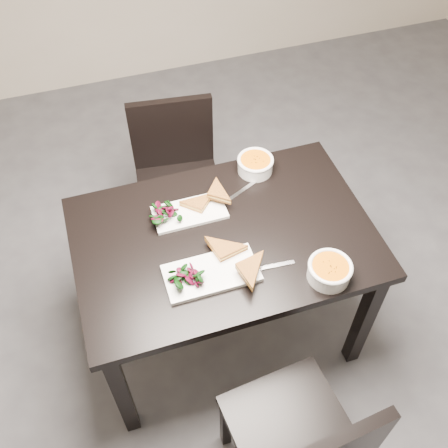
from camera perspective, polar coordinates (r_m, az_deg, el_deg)
name	(u,v)px	position (r m, az deg, el deg)	size (l,w,h in m)	color
ground	(295,342)	(2.70, 7.82, -12.65)	(5.00, 5.00, 0.00)	#47474C
table	(224,250)	(2.17, 0.00, -2.85)	(1.20, 0.80, 0.75)	black
chair_near	(302,443)	(2.01, 8.56, -22.62)	(0.46, 0.46, 0.85)	black
chair_far	(177,172)	(2.72, -5.18, 5.74)	(0.47, 0.47, 0.85)	black
plate_near	(211,273)	(1.97, -1.39, -5.41)	(0.35, 0.18, 0.02)	white
sandwich_near	(227,260)	(1.96, 0.28, -3.96)	(0.18, 0.13, 0.06)	#B06525
salad_near	(185,275)	(1.93, -4.26, -5.59)	(0.11, 0.10, 0.05)	black
soup_bowl_near	(330,270)	(1.98, 11.47, -4.97)	(0.17, 0.17, 0.07)	white
cutlery_near	(272,266)	(2.01, 5.25, -4.62)	(0.18, 0.02, 0.00)	silver
plate_far	(190,212)	(2.16, -3.78, 1.27)	(0.30, 0.15, 0.01)	white
sandwich_far	(205,206)	(2.14, -2.04, 1.95)	(0.15, 0.11, 0.05)	#B06525
salad_far	(166,214)	(2.13, -6.41, 1.14)	(0.09, 0.08, 0.04)	black
soup_bowl_far	(255,164)	(2.32, 3.44, 6.59)	(0.16, 0.16, 0.07)	white
cutlery_far	(245,189)	(2.26, 2.30, 3.87)	(0.18, 0.02, 0.00)	silver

